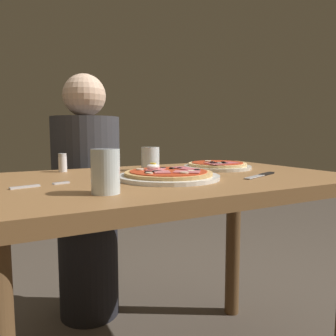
{
  "coord_description": "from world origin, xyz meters",
  "views": [
    {
      "loc": [
        -0.5,
        -0.93,
        0.91
      ],
      "look_at": [
        -0.02,
        -0.03,
        0.79
      ],
      "focal_mm": 34.93,
      "sensor_mm": 36.0,
      "label": 1
    }
  ],
  "objects_px": {
    "salt_shaker": "(63,163)",
    "diner_person": "(87,204)",
    "knife": "(262,175)",
    "dining_table": "(169,216)",
    "water_glass_near": "(150,161)",
    "water_glass_far": "(106,175)",
    "fork": "(36,186)",
    "pizza_foreground": "(168,175)",
    "pizza_across_left": "(217,166)"
  },
  "relations": [
    {
      "from": "pizza_foreground",
      "to": "knife",
      "type": "distance_m",
      "value": 0.32
    },
    {
      "from": "water_glass_far",
      "to": "knife",
      "type": "xyz_separation_m",
      "value": [
        0.55,
        0.06,
        -0.04
      ]
    },
    {
      "from": "knife",
      "to": "salt_shaker",
      "type": "xyz_separation_m",
      "value": [
        -0.56,
        0.42,
        0.03
      ]
    },
    {
      "from": "water_glass_near",
      "to": "water_glass_far",
      "type": "relative_size",
      "value": 0.85
    },
    {
      "from": "dining_table",
      "to": "pizza_foreground",
      "type": "relative_size",
      "value": 3.68
    },
    {
      "from": "pizza_foreground",
      "to": "fork",
      "type": "height_order",
      "value": "pizza_foreground"
    },
    {
      "from": "fork",
      "to": "knife",
      "type": "distance_m",
      "value": 0.69
    },
    {
      "from": "pizza_foreground",
      "to": "pizza_across_left",
      "type": "xyz_separation_m",
      "value": [
        0.31,
        0.16,
        -0.0
      ]
    },
    {
      "from": "water_glass_far",
      "to": "fork",
      "type": "relative_size",
      "value": 0.67
    },
    {
      "from": "pizza_across_left",
      "to": "water_glass_near",
      "type": "xyz_separation_m",
      "value": [
        -0.26,
        0.06,
        0.03
      ]
    },
    {
      "from": "dining_table",
      "to": "diner_person",
      "type": "height_order",
      "value": "diner_person"
    },
    {
      "from": "pizza_across_left",
      "to": "diner_person",
      "type": "bearing_deg",
      "value": 126.45
    },
    {
      "from": "knife",
      "to": "pizza_foreground",
      "type": "bearing_deg",
      "value": 164.37
    },
    {
      "from": "pizza_foreground",
      "to": "salt_shaker",
      "type": "xyz_separation_m",
      "value": [
        -0.25,
        0.34,
        0.02
      ]
    },
    {
      "from": "pizza_across_left",
      "to": "salt_shaker",
      "type": "xyz_separation_m",
      "value": [
        -0.56,
        0.17,
        0.02
      ]
    },
    {
      "from": "dining_table",
      "to": "pizza_across_left",
      "type": "xyz_separation_m",
      "value": [
        0.27,
        0.11,
        0.15
      ]
    },
    {
      "from": "water_glass_near",
      "to": "salt_shaker",
      "type": "relative_size",
      "value": 1.32
    },
    {
      "from": "fork",
      "to": "salt_shaker",
      "type": "distance_m",
      "value": 0.33
    },
    {
      "from": "water_glass_far",
      "to": "fork",
      "type": "distance_m",
      "value": 0.23
    },
    {
      "from": "water_glass_far",
      "to": "diner_person",
      "type": "xyz_separation_m",
      "value": [
        0.16,
        0.83,
        -0.25
      ]
    },
    {
      "from": "water_glass_near",
      "to": "diner_person",
      "type": "xyz_separation_m",
      "value": [
        -0.12,
        0.46,
        -0.24
      ]
    },
    {
      "from": "pizza_foreground",
      "to": "knife",
      "type": "height_order",
      "value": "pizza_foreground"
    },
    {
      "from": "water_glass_near",
      "to": "diner_person",
      "type": "relative_size",
      "value": 0.07
    },
    {
      "from": "dining_table",
      "to": "fork",
      "type": "height_order",
      "value": "fork"
    },
    {
      "from": "fork",
      "to": "salt_shaker",
      "type": "xyz_separation_m",
      "value": [
        0.12,
        0.3,
        0.03
      ]
    },
    {
      "from": "dining_table",
      "to": "water_glass_near",
      "type": "relative_size",
      "value": 13.15
    },
    {
      "from": "water_glass_far",
      "to": "salt_shaker",
      "type": "distance_m",
      "value": 0.48
    },
    {
      "from": "pizza_foreground",
      "to": "fork",
      "type": "distance_m",
      "value": 0.38
    },
    {
      "from": "pizza_foreground",
      "to": "water_glass_near",
      "type": "distance_m",
      "value": 0.23
    },
    {
      "from": "dining_table",
      "to": "salt_shaker",
      "type": "relative_size",
      "value": 17.31
    },
    {
      "from": "fork",
      "to": "knife",
      "type": "height_order",
      "value": "knife"
    },
    {
      "from": "knife",
      "to": "dining_table",
      "type": "bearing_deg",
      "value": 152.39
    },
    {
      "from": "pizza_foreground",
      "to": "water_glass_far",
      "type": "relative_size",
      "value": 3.02
    },
    {
      "from": "salt_shaker",
      "to": "water_glass_near",
      "type": "bearing_deg",
      "value": -20.72
    },
    {
      "from": "dining_table",
      "to": "salt_shaker",
      "type": "xyz_separation_m",
      "value": [
        -0.29,
        0.28,
        0.17
      ]
    },
    {
      "from": "diner_person",
      "to": "water_glass_near",
      "type": "bearing_deg",
      "value": 105.01
    },
    {
      "from": "pizza_foreground",
      "to": "diner_person",
      "type": "height_order",
      "value": "diner_person"
    },
    {
      "from": "salt_shaker",
      "to": "dining_table",
      "type": "bearing_deg",
      "value": -44.27
    },
    {
      "from": "salt_shaker",
      "to": "diner_person",
      "type": "distance_m",
      "value": 0.46
    },
    {
      "from": "pizza_foreground",
      "to": "fork",
      "type": "xyz_separation_m",
      "value": [
        -0.38,
        0.03,
        -0.01
      ]
    },
    {
      "from": "pizza_across_left",
      "to": "knife",
      "type": "xyz_separation_m",
      "value": [
        -0.0,
        -0.25,
        -0.01
      ]
    },
    {
      "from": "water_glass_far",
      "to": "diner_person",
      "type": "relative_size",
      "value": 0.09
    },
    {
      "from": "salt_shaker",
      "to": "diner_person",
      "type": "bearing_deg",
      "value": 63.94
    },
    {
      "from": "diner_person",
      "to": "dining_table",
      "type": "bearing_deg",
      "value": 100.3
    },
    {
      "from": "pizza_foreground",
      "to": "water_glass_near",
      "type": "height_order",
      "value": "water_glass_near"
    },
    {
      "from": "pizza_across_left",
      "to": "salt_shaker",
      "type": "bearing_deg",
      "value": 162.83
    },
    {
      "from": "pizza_across_left",
      "to": "fork",
      "type": "xyz_separation_m",
      "value": [
        -0.68,
        -0.13,
        -0.01
      ]
    },
    {
      "from": "water_glass_far",
      "to": "diner_person",
      "type": "height_order",
      "value": "diner_person"
    },
    {
      "from": "pizza_across_left",
      "to": "water_glass_near",
      "type": "bearing_deg",
      "value": 166.98
    },
    {
      "from": "water_glass_far",
      "to": "pizza_across_left",
      "type": "bearing_deg",
      "value": 29.36
    }
  ]
}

